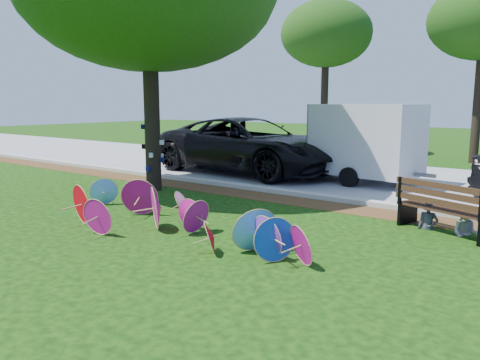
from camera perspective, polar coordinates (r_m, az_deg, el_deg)
The scene contains 11 objects.
ground at distance 8.89m, azimuth -10.44°, elevation -7.11°, with size 90.00×90.00×0.00m, color black.
mulch_strip at distance 12.29m, azimuth 5.12°, elevation -2.37°, with size 90.00×1.00×0.01m, color #472D16.
curb at distance 12.87m, azimuth 6.76°, elevation -1.61°, with size 90.00×0.30×0.12m, color #B7B5AD.
street at distance 16.55m, azimuth 13.98°, elevation 0.44°, with size 90.00×8.00×0.01m, color gray.
parasol_pile at distance 9.25m, azimuth -8.40°, elevation -3.97°, with size 6.71×2.69×0.87m.
black_van at distance 16.80m, azimuth 1.11°, elevation 4.22°, with size 3.27×7.10×1.97m, color black.
cargo_trailer at distance 15.13m, azimuth 15.18°, elevation 4.81°, with size 3.09×1.95×2.76m, color silver.
park_bench at distance 9.90m, azimuth 23.95°, elevation -3.09°, with size 1.92×0.73×1.00m, color black, non-canonical shape.
person_left at distance 10.02m, azimuth 22.08°, elevation -2.63°, with size 0.39×0.26×1.07m, color #363A49.
person_right at distance 9.88m, azimuth 26.00°, elevation -3.16°, with size 0.50×0.39×1.03m, color silver.
bg_trees at distance 21.67m, azimuth 27.23°, elevation 17.05°, with size 17.86×5.54×7.40m.
Camera 1 is at (6.30, -5.76, 2.50)m, focal length 35.00 mm.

